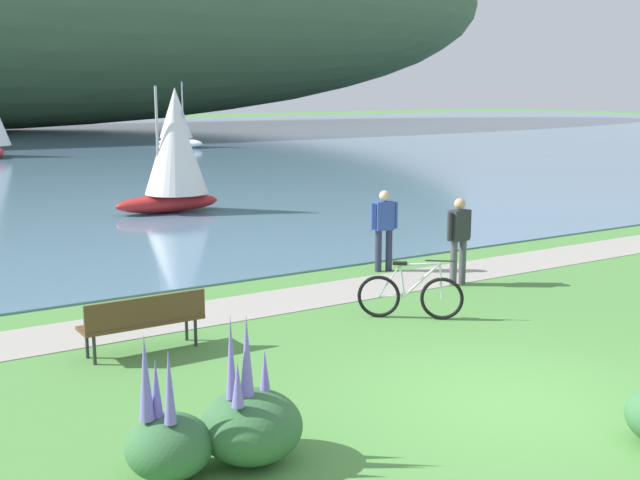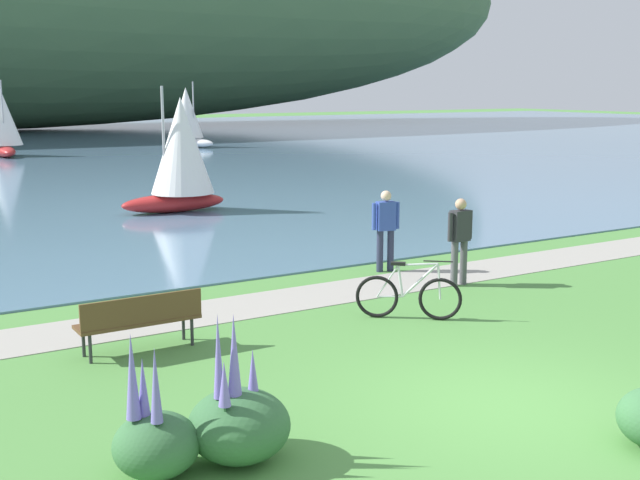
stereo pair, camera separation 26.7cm
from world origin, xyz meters
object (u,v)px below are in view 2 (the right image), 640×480
at_px(person_at_shoreline, 386,225).
at_px(person_on_the_grass, 460,236).
at_px(sailboat_toward_hillside, 180,153).
at_px(sailboat_mid_bay, 187,117).
at_px(bicycle_leaning_near_bench, 409,296).
at_px(park_bench_near_camera, 140,318).
at_px(sailboat_nearest_to_shore, 2,121).

bearing_deg(person_at_shoreline, person_on_the_grass, -73.11).
bearing_deg(sailboat_toward_hillside, sailboat_mid_bay, 67.52).
height_order(bicycle_leaning_near_bench, person_at_shoreline, person_at_shoreline).
bearing_deg(sailboat_mid_bay, bicycle_leaning_near_bench, -106.86).
distance_m(park_bench_near_camera, person_at_shoreline, 6.63).
xyz_separation_m(bicycle_leaning_near_bench, sailboat_toward_hillside, (1.12, 12.89, 1.44)).
relative_size(person_on_the_grass, sailboat_nearest_to_shore, 0.41).
bearing_deg(sailboat_toward_hillside, bicycle_leaning_near_bench, -94.98).
bearing_deg(bicycle_leaning_near_bench, sailboat_toward_hillside, 85.02).
relative_size(park_bench_near_camera, sailboat_mid_bay, 0.44).
height_order(park_bench_near_camera, person_on_the_grass, person_on_the_grass).
bearing_deg(park_bench_near_camera, sailboat_mid_bay, 66.92).
bearing_deg(sailboat_mid_bay, park_bench_near_camera, -113.08).
relative_size(sailboat_nearest_to_shore, sailboat_mid_bay, 1.01).
bearing_deg(person_at_shoreline, sailboat_mid_bay, 74.37).
relative_size(bicycle_leaning_near_bench, sailboat_toward_hillside, 0.37).
xyz_separation_m(park_bench_near_camera, bicycle_leaning_near_bench, (4.40, -0.64, -0.12)).
distance_m(park_bench_near_camera, bicycle_leaning_near_bench, 4.45).
bearing_deg(sailboat_mid_bay, sailboat_toward_hillside, -112.48).
relative_size(park_bench_near_camera, bicycle_leaning_near_bench, 1.29).
distance_m(person_at_shoreline, sailboat_mid_bay, 36.27).
distance_m(sailboat_mid_bay, sailboat_toward_hillside, 27.18).
distance_m(bicycle_leaning_near_bench, sailboat_nearest_to_shore, 36.93).
relative_size(bicycle_leaning_near_bench, sailboat_nearest_to_shore, 0.34).
height_order(bicycle_leaning_near_bench, person_on_the_grass, person_on_the_grass).
relative_size(person_at_shoreline, sailboat_mid_bay, 0.42).
bearing_deg(person_on_the_grass, sailboat_toward_hillside, 95.68).
bearing_deg(park_bench_near_camera, person_on_the_grass, 6.18).
distance_m(bicycle_leaning_near_bench, sailboat_toward_hillside, 13.02).
xyz_separation_m(sailboat_nearest_to_shore, sailboat_toward_hillside, (0.88, -24.00, -0.16)).
height_order(person_on_the_grass, sailboat_nearest_to_shore, sailboat_nearest_to_shore).
distance_m(sailboat_nearest_to_shore, sailboat_toward_hillside, 24.02).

